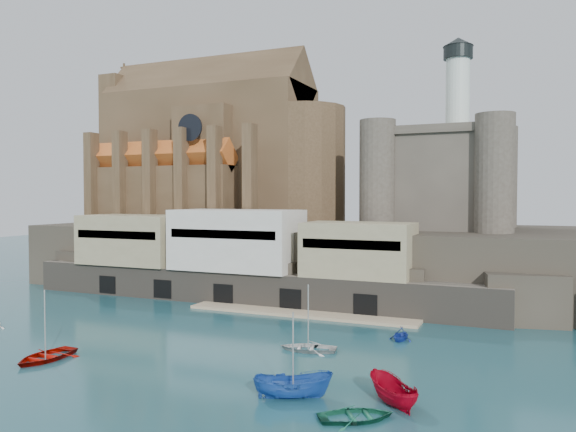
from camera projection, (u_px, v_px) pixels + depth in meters
The scene contains 11 objects.
ground at pixel (213, 349), 54.92m from camera, with size 300.00×300.00×0.00m, color #17434C.
promontory at pixel (337, 258), 90.98m from camera, with size 100.00×36.00×10.00m.
quay at pixel (235, 258), 79.91m from camera, with size 70.00×12.00×13.05m.
church at pixel (216, 157), 102.09m from camera, with size 47.00×25.93×30.51m.
castle_keep at pixel (442, 174), 85.67m from camera, with size 21.20×21.20×29.30m.
boat_0 at pixel (46, 360), 51.19m from camera, with size 4.38×1.27×6.13m, color #9C0A02.
boat_2 at pixel (293, 398), 41.48m from camera, with size 2.22×2.28×5.91m, color #1E4BA0.
boat_3 at pixel (356, 419), 37.50m from camera, with size 3.71×1.08×5.20m, color #186248.
boat_5 at pixel (392, 404), 40.33m from camera, with size 2.10×2.16×5.58m, color #A70319.
boat_6 at pixel (308, 350), 54.32m from camera, with size 3.93×1.14×5.50m, color silver.
boat_7 at pixel (401, 340), 58.22m from camera, with size 2.82×1.72×3.27m, color #17319B.
Camera 1 is at (28.23, -47.12, 14.91)m, focal length 35.00 mm.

